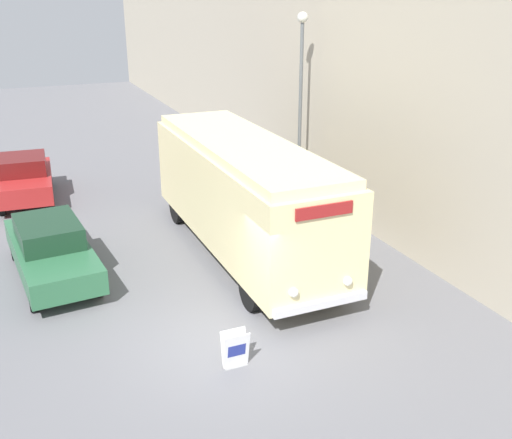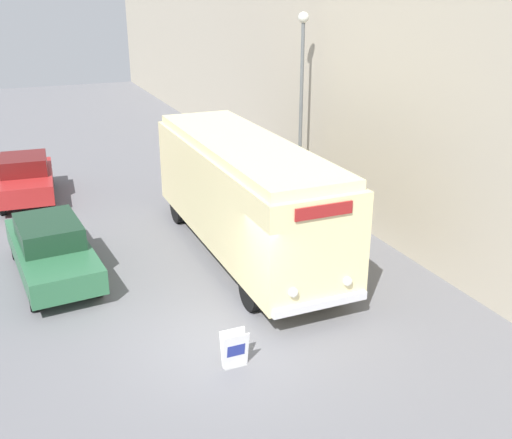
% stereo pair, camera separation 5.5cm
% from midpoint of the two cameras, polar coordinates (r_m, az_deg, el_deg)
% --- Properties ---
extents(ground_plane, '(80.00, 80.00, 0.00)m').
position_cam_midpoint_polar(ground_plane, '(13.41, -3.18, -11.95)').
color(ground_plane, slate).
extents(building_wall_right, '(0.30, 60.00, 7.82)m').
position_cam_midpoint_polar(building_wall_right, '(23.33, 3.66, 12.79)').
color(building_wall_right, '#B2A893').
rests_on(building_wall_right, ground_plane).
extents(vintage_bus, '(2.52, 9.24, 3.37)m').
position_cam_midpoint_polar(vintage_bus, '(17.06, -1.27, 2.67)').
color(vintage_bus, black).
rests_on(vintage_bus, ground_plane).
extents(sign_board, '(0.55, 0.31, 0.81)m').
position_cam_midpoint_polar(sign_board, '(12.57, -2.11, -12.30)').
color(sign_board, gray).
rests_on(sign_board, ground_plane).
extents(streetlamp, '(0.36, 0.36, 6.59)m').
position_cam_midpoint_polar(streetlamp, '(20.97, 4.22, 12.77)').
color(streetlamp, '#595E60').
rests_on(streetlamp, ground_plane).
extents(parked_car_near, '(2.18, 4.87, 1.56)m').
position_cam_midpoint_polar(parked_car_near, '(16.96, -19.02, -2.67)').
color(parked_car_near, black).
rests_on(parked_car_near, ground_plane).
extents(parked_car_mid, '(2.16, 4.18, 1.64)m').
position_cam_midpoint_polar(parked_car_mid, '(23.43, -21.24, 3.67)').
color(parked_car_mid, black).
rests_on(parked_car_mid, ground_plane).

